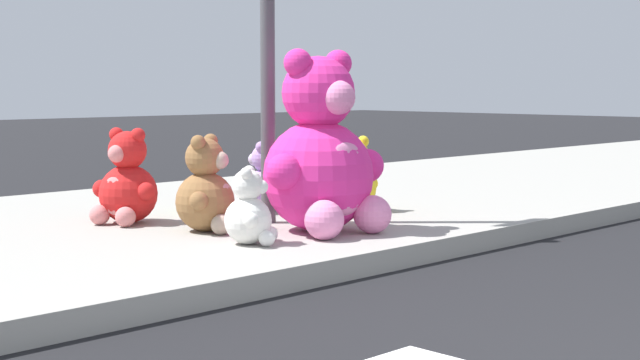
{
  "coord_description": "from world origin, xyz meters",
  "views": [
    {
      "loc": [
        -3.64,
        -0.81,
        1.18
      ],
      "look_at": [
        0.75,
        3.6,
        0.55
      ],
      "focal_mm": 52.12,
      "sensor_mm": 36.0,
      "label": 1
    }
  ],
  "objects_px": {
    "plush_lavender": "(264,184)",
    "plush_white": "(250,213)",
    "plush_yellow": "(352,181)",
    "plush_red": "(126,185)",
    "plush_lime": "(206,188)",
    "plush_pink_large": "(322,159)",
    "plush_brown": "(208,193)"
  },
  "relations": [
    {
      "from": "plush_yellow",
      "to": "plush_brown",
      "type": "bearing_deg",
      "value": -179.6
    },
    {
      "from": "plush_yellow",
      "to": "plush_lime",
      "type": "bearing_deg",
      "value": 140.22
    },
    {
      "from": "plush_lavender",
      "to": "plush_lime",
      "type": "height_order",
      "value": "plush_lavender"
    },
    {
      "from": "plush_pink_large",
      "to": "plush_yellow",
      "type": "height_order",
      "value": "plush_pink_large"
    },
    {
      "from": "plush_lavender",
      "to": "plush_white",
      "type": "xyz_separation_m",
      "value": [
        -1.09,
        -1.1,
        -0.03
      ]
    },
    {
      "from": "plush_white",
      "to": "plush_lime",
      "type": "bearing_deg",
      "value": 62.64
    },
    {
      "from": "plush_red",
      "to": "plush_white",
      "type": "bearing_deg",
      "value": -87.87
    },
    {
      "from": "plush_pink_large",
      "to": "plush_lavender",
      "type": "height_order",
      "value": "plush_pink_large"
    },
    {
      "from": "plush_white",
      "to": "plush_lime",
      "type": "xyz_separation_m",
      "value": [
        0.73,
        1.4,
        -0.0
      ]
    },
    {
      "from": "plush_pink_large",
      "to": "plush_red",
      "type": "bearing_deg",
      "value": 119.89
    },
    {
      "from": "plush_lime",
      "to": "plush_red",
      "type": "height_order",
      "value": "plush_red"
    },
    {
      "from": "plush_yellow",
      "to": "plush_lavender",
      "type": "bearing_deg",
      "value": 140.36
    },
    {
      "from": "plush_lime",
      "to": "plush_yellow",
      "type": "relative_size",
      "value": 0.81
    },
    {
      "from": "plush_white",
      "to": "plush_red",
      "type": "height_order",
      "value": "plush_red"
    },
    {
      "from": "plush_yellow",
      "to": "plush_red",
      "type": "bearing_deg",
      "value": 156.58
    },
    {
      "from": "plush_white",
      "to": "plush_brown",
      "type": "bearing_deg",
      "value": 77.55
    },
    {
      "from": "plush_brown",
      "to": "plush_yellow",
      "type": "distance_m",
      "value": 1.51
    },
    {
      "from": "plush_red",
      "to": "plush_lime",
      "type": "bearing_deg",
      "value": 2.38
    },
    {
      "from": "plush_lime",
      "to": "plush_red",
      "type": "relative_size",
      "value": 0.7
    },
    {
      "from": "plush_white",
      "to": "plush_brown",
      "type": "relative_size",
      "value": 0.74
    },
    {
      "from": "plush_brown",
      "to": "plush_lime",
      "type": "height_order",
      "value": "plush_brown"
    },
    {
      "from": "plush_lavender",
      "to": "plush_lime",
      "type": "bearing_deg",
      "value": 140.0
    },
    {
      "from": "plush_brown",
      "to": "plush_white",
      "type": "bearing_deg",
      "value": -102.45
    },
    {
      "from": "plush_brown",
      "to": "plush_red",
      "type": "distance_m",
      "value": 0.77
    },
    {
      "from": "plush_lavender",
      "to": "plush_brown",
      "type": "bearing_deg",
      "value": -153.39
    },
    {
      "from": "plush_white",
      "to": "plush_yellow",
      "type": "relative_size",
      "value": 0.82
    },
    {
      "from": "plush_red",
      "to": "plush_brown",
      "type": "bearing_deg",
      "value": -75.82
    },
    {
      "from": "plush_white",
      "to": "plush_lime",
      "type": "height_order",
      "value": "plush_white"
    },
    {
      "from": "plush_brown",
      "to": "plush_yellow",
      "type": "xyz_separation_m",
      "value": [
        1.51,
        0.01,
        -0.03
      ]
    },
    {
      "from": "plush_pink_large",
      "to": "plush_brown",
      "type": "relative_size",
      "value": 1.86
    },
    {
      "from": "plush_red",
      "to": "plush_yellow",
      "type": "relative_size",
      "value": 1.15
    },
    {
      "from": "plush_red",
      "to": "plush_yellow",
      "type": "xyz_separation_m",
      "value": [
        1.7,
        -0.74,
        -0.04
      ]
    }
  ]
}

